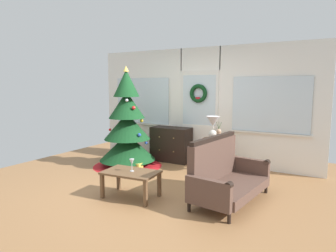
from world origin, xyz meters
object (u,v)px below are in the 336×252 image
settee_sofa (225,176)px  flower_vase (219,134)px  christmas_tree (127,131)px  coffee_table (131,175)px  side_table (215,148)px  gift_box (137,167)px  dresser_cabinet (171,144)px  wine_glass (132,162)px  table_lamp (213,124)px

settee_sofa → flower_vase: 1.48m
christmas_tree → coffee_table: christmas_tree is taller
side_table → gift_box: size_ratio=3.80×
dresser_cabinet → flower_vase: bearing=-16.2°
settee_sofa → gift_box: 2.12m
wine_glass → gift_box: wine_glass is taller
dresser_cabinet → side_table: dresser_cabinet is taller
dresser_cabinet → flower_vase: (1.27, -0.37, 0.40)m
dresser_cabinet → side_table: bearing=-14.8°
coffee_table → wine_glass: (0.01, 0.02, 0.20)m
coffee_table → gift_box: 1.41m
dresser_cabinet → coffee_table: dresser_cabinet is taller
wine_glass → gift_box: size_ratio=1.10×
dresser_cabinet → table_lamp: 1.27m
flower_vase → gift_box: bearing=-153.5°
christmas_tree → flower_vase: (1.88, 0.47, 0.04)m
table_lamp → gift_box: bearing=-147.4°
gift_box → christmas_tree: bearing=149.7°
settee_sofa → side_table: bearing=116.4°
flower_vase → gift_box: (-1.44, -0.72, -0.70)m
table_lamp → wine_glass: size_ratio=2.26×
table_lamp → gift_box: 1.75m
christmas_tree → coffee_table: bearing=-51.2°
side_table → dresser_cabinet: bearing=165.2°
settee_sofa → wine_glass: 1.43m
side_table → coffee_table: size_ratio=0.77×
coffee_table → table_lamp: bearing=74.4°
table_lamp → dresser_cabinet: bearing=166.4°
dresser_cabinet → side_table: (1.17, -0.31, 0.09)m
flower_vase → coffee_table: flower_vase is taller
coffee_table → settee_sofa: bearing=25.1°
gift_box → wine_glass: bearing=-57.9°
christmas_tree → table_lamp: 1.82m
settee_sofa → wine_glass: (-1.29, -0.58, 0.18)m
table_lamp → flower_vase: 0.25m
christmas_tree → side_table: 1.87m
settee_sofa → flower_vase: (-0.57, 1.30, 0.42)m
dresser_cabinet → coffee_table: size_ratio=1.03×
wine_glass → flower_vase: bearing=69.2°
christmas_tree → flower_vase: bearing=13.9°
table_lamp → wine_glass: table_lamp is taller
coffee_table → gift_box: coffee_table is taller
dresser_cabinet → christmas_tree: bearing=-126.2°
christmas_tree → gift_box: (0.44, -0.25, -0.67)m
side_table → flower_vase: flower_vase is taller
christmas_tree → gift_box: 0.84m
christmas_tree → side_table: bearing=16.5°
settee_sofa → gift_box: (-2.02, 0.58, -0.29)m
settee_sofa → gift_box: settee_sofa is taller
dresser_cabinet → coffee_table: 2.34m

